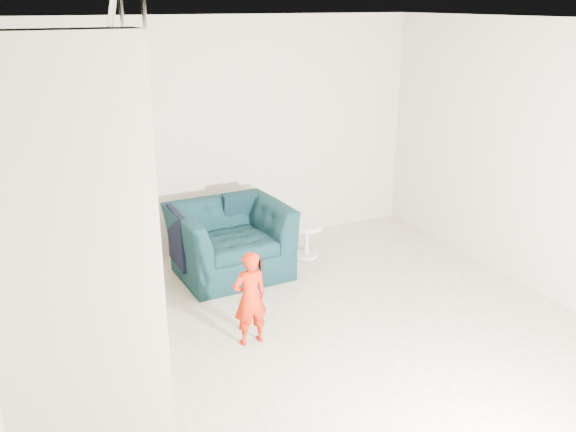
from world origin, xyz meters
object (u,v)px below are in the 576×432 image
object	(u,v)px
toddler	(250,298)
staircase	(64,272)
armchair	(230,240)
side_table	(306,235)

from	to	relation	value
toddler	staircase	size ratio (longest dim) A/B	0.24
armchair	side_table	size ratio (longest dim) A/B	3.00
toddler	armchair	bearing A→B (deg)	-106.62
armchair	toddler	size ratio (longest dim) A/B	1.38
side_table	staircase	xyz separation A→B (m)	(-2.77, -1.45, 0.68)
armchair	toddler	bearing A→B (deg)	-106.11
toddler	side_table	distance (m)	2.00
armchair	side_table	distance (m)	0.98
toddler	staircase	distance (m)	1.54
side_table	staircase	bearing A→B (deg)	-152.37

